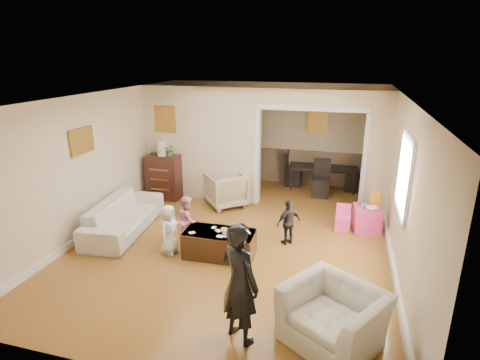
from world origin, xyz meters
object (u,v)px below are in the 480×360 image
(armchair_front, at_px, (333,316))
(adult_person, at_px, (240,283))
(coffee_cup, at_px, (224,231))
(cyan_cup, at_px, (363,206))
(dresser, at_px, (164,177))
(play_table, at_px, (367,219))
(child_kneel_b, at_px, (188,220))
(child_toddler, at_px, (289,222))
(dining_table, at_px, (323,177))
(table_lamp, at_px, (162,148))
(child_kneel_a, at_px, (169,230))
(coffee_table, at_px, (220,244))
(sofa, at_px, (124,216))
(armchair_back, at_px, (226,190))

(armchair_front, distance_m, adult_person, 1.17)
(coffee_cup, bearing_deg, cyan_cup, 37.60)
(dresser, bearing_deg, play_table, -7.20)
(cyan_cup, bearing_deg, child_kneel_b, -155.71)
(coffee_cup, bearing_deg, child_toddler, 40.10)
(dining_table, bearing_deg, table_lamp, -156.23)
(dresser, relative_size, child_kneel_a, 1.19)
(coffee_table, distance_m, adult_person, 2.11)
(cyan_cup, bearing_deg, sofa, -164.55)
(dining_table, bearing_deg, armchair_front, -87.27)
(armchair_back, height_order, child_toddler, child_toddler)
(play_table, xyz_separation_m, dining_table, (-1.02, 2.34, 0.06))
(play_table, bearing_deg, armchair_front, -98.31)
(dresser, xyz_separation_m, coffee_cup, (2.24, -2.34, -0.03))
(armchair_back, bearing_deg, child_toddler, 98.06)
(play_table, relative_size, cyan_cup, 6.21)
(coffee_cup, distance_m, adult_person, 1.97)
(table_lamp, distance_m, play_table, 4.71)
(table_lamp, height_order, coffee_cup, table_lamp)
(coffee_table, relative_size, dining_table, 0.70)
(table_lamp, height_order, coffee_table, table_lamp)
(sofa, relative_size, play_table, 4.25)
(play_table, bearing_deg, dresser, 172.80)
(armchair_back, relative_size, adult_person, 0.54)
(coffee_cup, relative_size, child_kneel_a, 0.12)
(sofa, relative_size, armchair_front, 1.97)
(armchair_back, bearing_deg, play_table, 130.44)
(armchair_back, bearing_deg, table_lamp, -41.41)
(child_kneel_a, bearing_deg, cyan_cup, -53.00)
(armchair_back, height_order, adult_person, adult_person)
(armchair_front, distance_m, dresser, 5.65)
(play_table, height_order, adult_person, adult_person)
(dresser, xyz_separation_m, coffee_table, (2.14, -2.29, -0.30))
(coffee_cup, relative_size, child_kneel_b, 0.12)
(dresser, bearing_deg, child_toddler, -25.83)
(sofa, bearing_deg, child_kneel_b, -102.02)
(child_kneel_a, bearing_deg, coffee_cup, -76.74)
(cyan_cup, bearing_deg, coffee_table, -144.41)
(dresser, bearing_deg, table_lamp, 0.00)
(child_kneel_a, bearing_deg, play_table, -53.09)
(dining_table, xyz_separation_m, adult_person, (-0.55, -5.91, 0.46))
(child_kneel_b, bearing_deg, dining_table, -52.13)
(coffee_table, bearing_deg, dresser, 133.02)
(play_table, distance_m, child_kneel_a, 3.78)
(play_table, distance_m, cyan_cup, 0.30)
(coffee_cup, distance_m, child_toddler, 1.24)
(coffee_cup, bearing_deg, armchair_back, 106.83)
(armchair_back, relative_size, dresser, 0.78)
(dining_table, bearing_deg, cyan_cup, -71.64)
(sofa, xyz_separation_m, dresser, (-0.05, 1.85, 0.21))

